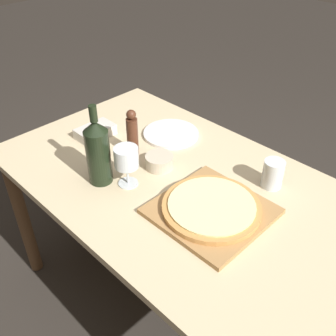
# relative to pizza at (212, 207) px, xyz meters

# --- Properties ---
(ground_plane) EXTENTS (12.00, 12.00, 0.00)m
(ground_plane) POSITION_rel_pizza_xyz_m (0.05, 0.15, -0.77)
(ground_plane) COLOR #2D2823
(dining_table) EXTENTS (0.87, 1.55, 0.74)m
(dining_table) POSITION_rel_pizza_xyz_m (0.05, 0.15, -0.12)
(dining_table) COLOR #CCB78E
(dining_table) RESTS_ON ground_plane
(cutting_board) EXTENTS (0.36, 0.36, 0.02)m
(cutting_board) POSITION_rel_pizza_xyz_m (-0.00, 0.00, -0.02)
(cutting_board) COLOR #A87A47
(cutting_board) RESTS_ON dining_table
(pizza) EXTENTS (0.34, 0.34, 0.02)m
(pizza) POSITION_rel_pizza_xyz_m (0.00, 0.00, 0.00)
(pizza) COLOR #C68947
(pizza) RESTS_ON cutting_board
(wine_bottle) EXTENTS (0.09, 0.09, 0.31)m
(wine_bottle) POSITION_rel_pizza_xyz_m (-0.15, 0.41, 0.10)
(wine_bottle) COLOR black
(wine_bottle) RESTS_ON dining_table
(pepper_mill) EXTENTS (0.05, 0.05, 0.20)m
(pepper_mill) POSITION_rel_pizza_xyz_m (0.04, 0.46, 0.07)
(pepper_mill) COLOR #4C2819
(pepper_mill) RESTS_ON dining_table
(wine_glass) EXTENTS (0.09, 0.09, 0.16)m
(wine_glass) POSITION_rel_pizza_xyz_m (-0.10, 0.32, 0.08)
(wine_glass) COLOR silver
(wine_glass) RESTS_ON dining_table
(small_bowl) EXTENTS (0.11, 0.11, 0.05)m
(small_bowl) POSITION_rel_pizza_xyz_m (0.06, 0.32, -0.00)
(small_bowl) COLOR beige
(small_bowl) RESTS_ON dining_table
(drinking_tumbler) EXTENTS (0.08, 0.08, 0.11)m
(drinking_tumbler) POSITION_rel_pizza_xyz_m (0.27, -0.06, 0.02)
(drinking_tumbler) COLOR silver
(drinking_tumbler) RESTS_ON dining_table
(dinner_plate) EXTENTS (0.25, 0.25, 0.01)m
(dinner_plate) POSITION_rel_pizza_xyz_m (0.27, 0.46, -0.02)
(dinner_plate) COLOR white
(dinner_plate) RESTS_ON dining_table
(food_container) EXTENTS (0.17, 0.10, 0.05)m
(food_container) POSITION_rel_pizza_xyz_m (0.02, 0.69, -0.01)
(food_container) COLOR beige
(food_container) RESTS_ON dining_table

